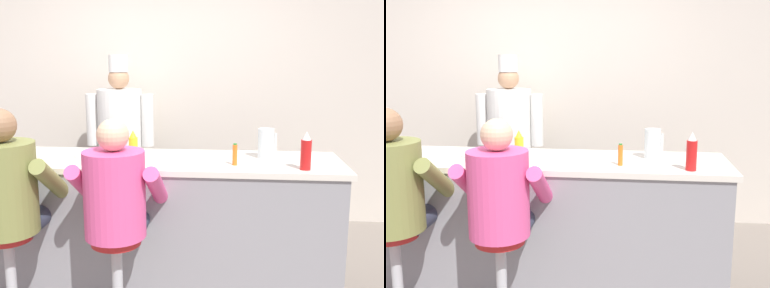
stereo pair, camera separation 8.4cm
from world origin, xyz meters
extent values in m
cube|color=beige|center=(0.00, 1.85, 1.35)|extent=(10.00, 0.06, 2.70)
cube|color=gray|center=(0.00, 0.36, 0.46)|extent=(3.12, 0.70, 0.92)
cube|color=silver|center=(0.00, 0.36, 0.94)|extent=(3.18, 0.72, 0.04)
cylinder|color=red|center=(1.29, 0.13, 1.06)|extent=(0.07, 0.07, 0.20)
cone|color=white|center=(1.29, 0.13, 1.19)|extent=(0.06, 0.06, 0.06)
cylinder|color=yellow|center=(0.12, 0.20, 1.05)|extent=(0.06, 0.06, 0.18)
cone|color=yellow|center=(0.12, 0.20, 1.17)|extent=(0.05, 0.05, 0.05)
cylinder|color=orange|center=(0.83, 0.21, 1.03)|extent=(0.03, 0.03, 0.14)
cylinder|color=#287F2D|center=(0.83, 0.21, 1.11)|extent=(0.02, 0.02, 0.01)
cylinder|color=silver|center=(1.05, 0.45, 1.07)|extent=(0.12, 0.12, 0.22)
cube|color=silver|center=(1.12, 0.45, 1.08)|extent=(0.01, 0.01, 0.13)
cylinder|color=white|center=(-0.24, 0.38, 0.97)|extent=(0.24, 0.24, 0.02)
ellipsoid|color=#E0BC60|center=(-0.24, 0.38, 0.99)|extent=(0.11, 0.08, 0.03)
cylinder|color=#B2B5BA|center=(-0.59, -0.25, 0.31)|extent=(0.07, 0.07, 0.57)
cylinder|color=red|center=(-0.59, -0.25, 0.59)|extent=(0.31, 0.31, 0.05)
cylinder|color=#33384C|center=(-0.69, -0.05, 0.63)|extent=(0.15, 0.40, 0.15)
cylinder|color=#33384C|center=(-0.49, -0.05, 0.63)|extent=(0.15, 0.40, 0.15)
cylinder|color=olive|center=(-0.59, -0.25, 0.90)|extent=(0.40, 0.40, 0.57)
cylinder|color=olive|center=(-0.33, -0.14, 0.92)|extent=(0.10, 0.43, 0.35)
cylinder|color=#B2B5BA|center=(0.11, -0.25, 0.31)|extent=(0.07, 0.07, 0.57)
cylinder|color=red|center=(0.11, -0.25, 0.59)|extent=(0.31, 0.31, 0.05)
cylinder|color=#33384C|center=(0.01, -0.07, 0.63)|extent=(0.14, 0.37, 0.14)
cylinder|color=#33384C|center=(0.20, -0.07, 0.63)|extent=(0.14, 0.37, 0.14)
cylinder|color=#E54C8C|center=(0.11, -0.25, 0.88)|extent=(0.37, 0.37, 0.53)
cylinder|color=#E54C8C|center=(-0.13, -0.15, 0.90)|extent=(0.10, 0.40, 0.32)
cylinder|color=#E54C8C|center=(0.34, -0.15, 0.90)|extent=(0.10, 0.40, 0.32)
sphere|color=#DBB28E|center=(0.11, -0.25, 1.24)|extent=(0.19, 0.19, 0.19)
cube|color=#232328|center=(-0.30, 1.49, 0.40)|extent=(0.33, 0.18, 0.79)
cube|color=white|center=(-0.30, 1.44, 0.56)|extent=(0.30, 0.02, 0.48)
cylinder|color=white|center=(-0.30, 1.49, 1.09)|extent=(0.43, 0.43, 0.60)
sphere|color=tan|center=(-0.30, 1.49, 1.49)|extent=(0.21, 0.21, 0.21)
cylinder|color=white|center=(-0.30, 1.49, 1.64)|extent=(0.18, 0.18, 0.16)
cylinder|color=white|center=(-0.57, 1.49, 1.09)|extent=(0.12, 0.12, 0.51)
cylinder|color=white|center=(-0.02, 1.49, 1.09)|extent=(0.12, 0.12, 0.51)
camera|label=1|loc=(0.81, -2.79, 1.67)|focal=42.00mm
camera|label=2|loc=(0.89, -2.79, 1.67)|focal=42.00mm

